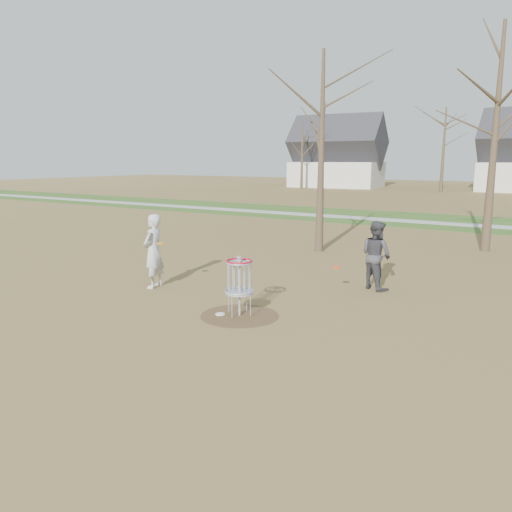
{
  "coord_description": "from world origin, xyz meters",
  "views": [
    {
      "loc": [
        6.17,
        -9.07,
        3.52
      ],
      "look_at": [
        -0.5,
        1.5,
        1.1
      ],
      "focal_mm": 35.0,
      "sensor_mm": 36.0,
      "label": 1
    }
  ],
  "objects_px": {
    "player_throwing": "(376,255)",
    "disc_golf_basket": "(239,277)",
    "player_standing": "(153,251)",
    "disc_grounded": "(220,314)"
  },
  "relations": [
    {
      "from": "player_throwing",
      "to": "disc_golf_basket",
      "type": "height_order",
      "value": "player_throwing"
    },
    {
      "from": "player_standing",
      "to": "disc_grounded",
      "type": "height_order",
      "value": "player_standing"
    },
    {
      "from": "disc_grounded",
      "to": "disc_golf_basket",
      "type": "bearing_deg",
      "value": 24.75
    },
    {
      "from": "player_standing",
      "to": "disc_grounded",
      "type": "bearing_deg",
      "value": 59.01
    },
    {
      "from": "player_throwing",
      "to": "disc_grounded",
      "type": "relative_size",
      "value": 8.63
    },
    {
      "from": "player_standing",
      "to": "disc_golf_basket",
      "type": "relative_size",
      "value": 1.52
    },
    {
      "from": "player_standing",
      "to": "disc_golf_basket",
      "type": "distance_m",
      "value": 3.59
    },
    {
      "from": "player_standing",
      "to": "disc_grounded",
      "type": "xyz_separation_m",
      "value": [
        3.06,
        -1.08,
        -1.01
      ]
    },
    {
      "from": "player_standing",
      "to": "player_throwing",
      "type": "height_order",
      "value": "player_standing"
    },
    {
      "from": "player_throwing",
      "to": "disc_grounded",
      "type": "xyz_separation_m",
      "value": [
        -2.21,
        -4.23,
        -0.93
      ]
    }
  ]
}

